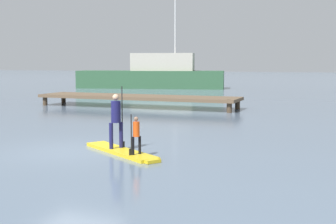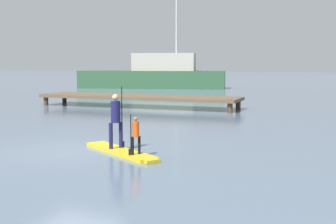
{
  "view_description": "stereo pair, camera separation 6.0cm",
  "coord_description": "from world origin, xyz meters",
  "px_view_note": "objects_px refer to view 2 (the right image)",
  "views": [
    {
      "loc": [
        7.52,
        -11.64,
        2.64
      ],
      "look_at": [
        1.86,
        3.08,
        0.93
      ],
      "focal_mm": 48.73,
      "sensor_mm": 36.0,
      "label": 1
    },
    {
      "loc": [
        7.58,
        -11.62,
        2.64
      ],
      "look_at": [
        1.86,
        3.08,
        0.93
      ],
      "focal_mm": 48.73,
      "sensor_mm": 36.0,
      "label": 2
    }
  ],
  "objects_px": {
    "paddler_adult": "(116,117)",
    "fishing_boat_white_large": "(155,75)",
    "paddleboard_near": "(121,151)",
    "paddler_child_solo": "(135,133)"
  },
  "relations": [
    {
      "from": "paddleboard_near",
      "to": "fishing_boat_white_large",
      "type": "distance_m",
      "value": 34.28
    },
    {
      "from": "fishing_boat_white_large",
      "to": "paddler_child_solo",
      "type": "bearing_deg",
      "value": -67.99
    },
    {
      "from": "paddler_adult",
      "to": "fishing_boat_white_large",
      "type": "xyz_separation_m",
      "value": [
        -12.15,
        31.75,
        0.3
      ]
    },
    {
      "from": "paddler_child_solo",
      "to": "fishing_boat_white_large",
      "type": "relative_size",
      "value": 0.07
    },
    {
      "from": "paddler_adult",
      "to": "fishing_boat_white_large",
      "type": "distance_m",
      "value": 34.0
    },
    {
      "from": "paddler_adult",
      "to": "paddler_child_solo",
      "type": "distance_m",
      "value": 1.19
    },
    {
      "from": "paddler_child_solo",
      "to": "fishing_boat_white_large",
      "type": "distance_m",
      "value": 34.94
    },
    {
      "from": "paddleboard_near",
      "to": "paddler_adult",
      "type": "xyz_separation_m",
      "value": [
        -0.26,
        0.18,
        0.98
      ]
    },
    {
      "from": "paddleboard_near",
      "to": "fishing_boat_white_large",
      "type": "height_order",
      "value": "fishing_boat_white_large"
    },
    {
      "from": "paddler_adult",
      "to": "fishing_boat_white_large",
      "type": "bearing_deg",
      "value": 110.95
    }
  ]
}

